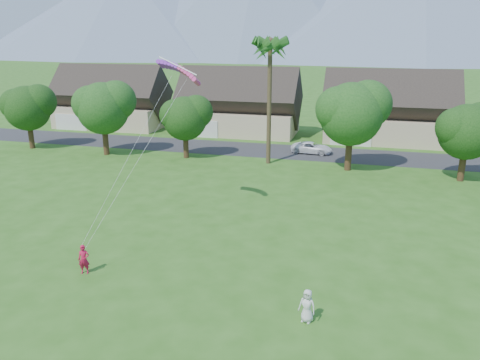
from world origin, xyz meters
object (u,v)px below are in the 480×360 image
(kite_flyer, at_px, (84,259))
(watcher, at_px, (307,306))
(parked_car, at_px, (312,148))
(parafoil_kite, at_px, (180,69))

(kite_flyer, height_order, watcher, kite_flyer)
(kite_flyer, height_order, parked_car, kite_flyer)
(parafoil_kite, bearing_deg, watcher, -38.48)
(watcher, distance_m, parked_car, 32.69)
(watcher, distance_m, parafoil_kite, 17.57)
(parafoil_kite, bearing_deg, kite_flyer, -95.18)
(watcher, bearing_deg, parafoil_kite, 147.25)
(watcher, bearing_deg, parked_car, 110.31)
(kite_flyer, distance_m, watcher, 12.39)
(parked_car, distance_m, parafoil_kite, 24.73)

